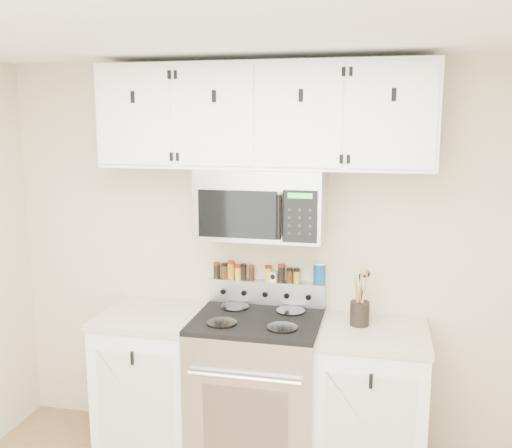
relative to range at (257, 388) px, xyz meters
The scene contains 20 objects.
back_wall 0.83m from the range, 90.00° to the left, with size 3.50×0.01×2.50m, color #C1B491.
ceiling 2.46m from the range, 90.00° to the right, with size 3.50×3.50×0.01m, color white.
range is the anchor object (origin of this frame).
base_cabinet_left 0.69m from the range, behind, with size 0.64×0.62×0.92m.
base_cabinet_right 0.69m from the range, ahead, with size 0.64×0.62×0.92m.
microwave 1.15m from the range, 89.77° to the left, with size 0.76×0.44×0.42m.
upper_cabinets 1.67m from the range, 90.00° to the left, with size 2.00×0.35×0.62m.
utensil_crock 0.80m from the range, ahead, with size 0.12×0.12×0.34m.
kitchen_timer 0.71m from the range, 81.27° to the left, with size 0.05×0.05×0.06m, color silver.
salt_canister 0.81m from the range, 39.70° to the left, with size 0.08×0.08×0.14m.
spice_jar_0 0.80m from the range, 140.10° to the left, with size 0.05×0.05×0.11m.
spice_jar_1 0.78m from the range, 135.05° to the left, with size 0.04×0.04×0.10m.
spice_jar_2 0.77m from the range, 130.50° to the left, with size 0.05×0.05×0.12m.
spice_jar_3 0.74m from the range, 124.21° to the left, with size 0.04×0.04×0.09m.
spice_jar_4 0.74m from the range, 118.81° to the left, with size 0.04×0.04×0.10m.
spice_jar_5 0.73m from the range, 109.74° to the left, with size 0.04×0.04×0.10m.
spice_jar_6 0.72m from the range, 87.98° to the left, with size 0.05×0.05×0.10m.
spice_jar_7 0.73m from the range, 71.29° to the left, with size 0.05×0.05×0.12m.
spice_jar_8 0.73m from the range, 61.97° to the left, with size 0.04×0.04×0.09m.
spice_jar_9 0.74m from the range, 55.22° to the left, with size 0.04×0.04×0.09m.
Camera 1 is at (0.71, -1.79, 2.13)m, focal length 40.00 mm.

